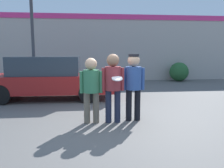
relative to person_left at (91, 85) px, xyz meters
The scene contains 7 objects.
ground_plane 1.11m from the person_left, 13.78° to the right, with size 56.00×56.00×0.00m, color #5B5956.
storefront_building 8.44m from the person_left, 86.08° to the left, with size 24.00×0.22×4.01m.
person_left is the anchor object (origin of this frame).
person_middle_with_frisbee 0.53m from the person_left, ahead, with size 0.55×0.58×1.68m.
person_right 1.05m from the person_left, ahead, with size 0.57×0.40×1.67m.
parked_car_near 3.37m from the person_left, 117.66° to the left, with size 4.65×1.78×1.56m.
shrub 9.29m from the person_left, 54.82° to the left, with size 1.14×1.14×1.14m.
Camera 1 is at (-0.58, -5.04, 1.69)m, focal length 35.00 mm.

